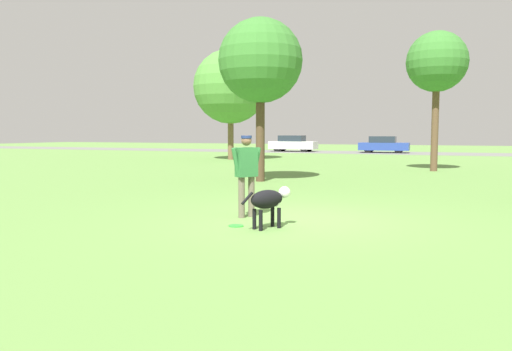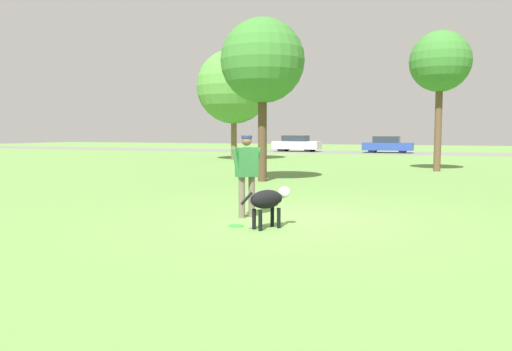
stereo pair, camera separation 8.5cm
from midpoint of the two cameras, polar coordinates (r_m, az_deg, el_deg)
name	(u,v)px [view 2 (the right image)]	position (r m, az deg, el deg)	size (l,w,h in m)	color
ground_plane	(296,220)	(9.88, 4.83, -5.04)	(120.00, 120.00, 0.00)	#608C42
far_road_strip	(418,153)	(42.36, 18.03, 2.42)	(120.00, 6.00, 0.01)	slate
person	(247,169)	(10.00, -0.82, 0.74)	(0.47, 0.61, 1.65)	#665B4C
dog	(269,200)	(8.90, 1.75, -2.82)	(0.68, 0.99, 0.73)	black
frisbee	(236,226)	(9.16, -2.06, -5.77)	(0.27, 0.27, 0.02)	#33D838
tree_mid_center	(440,63)	(23.48, 20.40, 12.00)	(2.62, 2.62, 6.08)	brown
tree_far_left	(234,87)	(31.44, -2.49, 10.10)	(4.60, 4.60, 6.84)	brown
tree_near_left	(262,62)	(17.54, 0.89, 12.89)	(2.90, 2.90, 5.61)	#4C3826
parked_car_white	(296,144)	(44.22, 4.70, 3.65)	(4.10, 1.82, 1.42)	white
parked_car_blue	(387,145)	(42.70, 14.85, 3.42)	(4.05, 1.87, 1.38)	#284293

